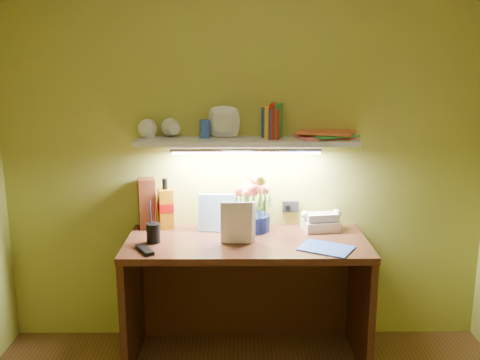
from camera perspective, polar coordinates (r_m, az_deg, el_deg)
name	(u,v)px	position (r m, az deg, el deg)	size (l,w,h in m)	color
desk	(247,300)	(3.25, 0.71, -12.67)	(1.40, 0.60, 0.75)	#39180F
flower_bouquet	(254,203)	(3.23, 1.47, -2.44)	(0.22, 0.22, 0.35)	#09113D
telephone	(321,220)	(3.31, 8.61, -4.24)	(0.21, 0.16, 0.13)	white
desk_clock	(327,222)	(3.37, 9.25, -4.39)	(0.08, 0.04, 0.08)	#ADAEB2
whisky_bottle	(166,203)	(3.31, -7.95, -2.49)	(0.08, 0.08, 0.32)	#A35A07
whisky_box	(147,203)	(3.34, -9.89, -2.47)	(0.10, 0.10, 0.31)	#56220F
pen_cup	(153,226)	(3.08, -9.26, -4.91)	(0.08, 0.08, 0.19)	black
art_card	(217,213)	(3.25, -2.42, -3.51)	(0.23, 0.05, 0.23)	white
tv_remote	(145,250)	(2.98, -10.12, -7.34)	(0.05, 0.17, 0.02)	black
blue_folder	(326,248)	(3.01, 9.18, -7.21)	(0.28, 0.20, 0.01)	blue
desk_book_a	(221,223)	(3.02, -2.09, -4.58)	(0.18, 0.02, 0.24)	white
desk_book_b	(225,224)	(3.02, -1.58, -4.67)	(0.17, 0.02, 0.24)	white
wall_shelf	(247,135)	(3.15, 0.80, 4.77)	(1.32, 0.33, 0.24)	white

